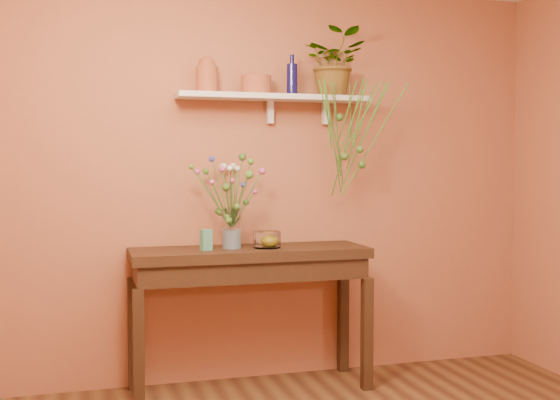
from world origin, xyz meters
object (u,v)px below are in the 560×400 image
spider_plant (335,63)px  glass_vase (232,231)px  bouquet (231,184)px  sideboard (250,269)px  terracotta_jug (207,75)px  blue_bottle (292,79)px  glass_bowl (267,240)px

spider_plant → glass_vase: spider_plant is taller
bouquet → sideboard: bearing=-5.8°
sideboard → bouquet: size_ratio=2.99×
glass_vase → terracotta_jug: bearing=143.4°
blue_bottle → glass_bowl: bearing=-147.2°
terracotta_jug → glass_bowl: bearing=-21.3°
sideboard → glass_bowl: size_ratio=8.63×
sideboard → terracotta_jug: (-0.25, 0.12, 1.25)m
terracotta_jug → spider_plant: spider_plant is taller
sideboard → bouquet: (-0.12, 0.01, 0.55)m
sideboard → bouquet: bearing=174.2°
glass_vase → bouquet: (-0.00, -0.00, 0.31)m
sideboard → spider_plant: spider_plant is taller
terracotta_jug → bouquet: bearing=-38.2°
bouquet → glass_bowl: (0.23, -0.04, -0.37)m
spider_plant → glass_vase: bearing=-171.1°
blue_bottle → bouquet: 0.83m
sideboard → glass_vase: size_ratio=5.92×
glass_vase → glass_bowl: (0.23, -0.04, -0.06)m
sideboard → terracotta_jug: terracotta_jug is taller
terracotta_jug → glass_vase: 1.02m
blue_bottle → spider_plant: (0.32, 0.02, 0.12)m
glass_vase → blue_bottle: bearing=12.5°
bouquet → glass_bowl: size_ratio=2.89×
sideboard → bouquet: bouquet is taller
sideboard → spider_plant: (0.64, 0.13, 1.37)m
sideboard → glass_vase: (-0.12, 0.02, 0.25)m
spider_plant → glass_bowl: spider_plant is taller
terracotta_jug → glass_bowl: (0.36, -0.14, -1.07)m
terracotta_jug → sideboard: bearing=-25.1°
glass_vase → bouquet: bouquet is taller
blue_bottle → spider_plant: bearing=3.8°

